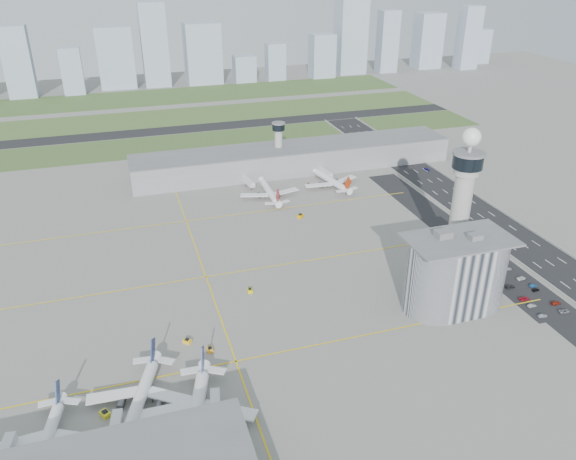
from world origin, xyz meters
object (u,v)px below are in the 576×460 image
object	(u,v)px
tug_5	(308,184)
car_lot_9	(533,286)
airplane_far_a	(269,187)
airplane_far_b	(331,177)
car_lot_2	(524,299)
car_hw_2	(427,169)
airplane_near_b	(139,392)
car_lot_7	(556,303)
airplane_near_c	(195,407)
car_lot_10	(521,278)
tug_2	(210,349)
car_hw_4	(368,145)
secondary_tower	(279,142)
tug_1	(187,341)
car_hw_1	(490,221)
admin_building	(455,273)
control_tower	(463,193)
jet_bridge_near_2	(216,428)
jet_bridge_near_1	(112,452)
tug_0	(105,413)
tug_4	(300,216)
car_lot_1	(532,305)
tug_3	(250,290)
car_lot_6	(564,311)
jet_bridge_far_0	(244,180)
car_lot_3	(510,287)
airplane_near_a	(44,437)
car_lot_4	(496,279)

from	to	relation	value
tug_5	car_lot_9	size ratio (longest dim) A/B	0.74
airplane_far_a	airplane_far_b	size ratio (longest dim) A/B	0.98
car_lot_2	car_hw_2	xyz separation A→B (m)	(39.76, 147.76, -0.02)
airplane_near_b	car_lot_7	bearing A→B (deg)	111.99
airplane_near_c	car_lot_10	size ratio (longest dim) A/B	10.28
tug_2	car_hw_4	distance (m)	252.64
car_lot_2	car_hw_2	distance (m)	153.02
secondary_tower	tug_1	world-z (taller)	secondary_tower
airplane_near_c	car_hw_1	size ratio (longest dim) A/B	13.60
admin_building	car_lot_7	size ratio (longest dim) A/B	9.38
airplane_near_c	car_lot_9	distance (m)	155.43
airplane_far_b	car_lot_10	xyz separation A→B (m)	(40.31, -127.90, -5.35)
control_tower	car_lot_10	distance (m)	45.90
jet_bridge_near_2	jet_bridge_near_1	bearing A→B (deg)	100.00
car_hw_1	tug_0	bearing A→B (deg)	-160.72
tug_4	car_lot_1	xyz separation A→B (m)	(62.91, -109.39, -0.41)
airplane_near_c	airplane_far_a	bearing A→B (deg)	173.42
admin_building	airplane_far_b	world-z (taller)	admin_building
secondary_tower	admin_building	size ratio (longest dim) A/B	0.76
airplane_near_b	tug_4	bearing A→B (deg)	161.03
tug_3	car_lot_6	xyz separation A→B (m)	(116.93, -53.00, -0.21)
tug_1	tug_4	world-z (taller)	tug_4
airplane_near_c	car_lot_2	xyz separation A→B (m)	(141.12, 25.98, -5.61)
jet_bridge_near_2	tug_2	world-z (taller)	jet_bridge_near_2
airplane_far_a	jet_bridge_far_0	world-z (taller)	airplane_far_a
tug_0	car_lot_3	xyz separation A→B (m)	(168.38, 24.42, -0.36)
airplane_near_b	car_lot_9	bearing A→B (deg)	116.72
car_lot_9	car_hw_4	xyz separation A→B (m)	(13.75, 198.57, -0.04)
airplane_far_a	car_hw_4	bearing A→B (deg)	-53.01
tug_1	airplane_far_a	bearing A→B (deg)	15.59
tug_3	airplane_near_a	bearing A→B (deg)	-134.56
airplane_far_b	tug_1	size ratio (longest dim) A/B	14.40
airplane_near_b	car_lot_3	world-z (taller)	airplane_near_b
secondary_tower	jet_bridge_near_1	xyz separation A→B (m)	(-113.00, -211.00, -15.95)
jet_bridge_far_0	car_lot_9	xyz separation A→B (m)	(91.84, -152.81, -2.25)
car_lot_9	car_hw_2	world-z (taller)	car_hw_2
control_tower	airplane_near_c	xyz separation A→B (m)	(-129.86, -62.19, -28.78)
airplane_far_a	airplane_near_b	bearing A→B (deg)	151.60
tug_4	car_lot_4	distance (m)	106.92
tug_0	car_lot_3	bearing A→B (deg)	157.93
car_lot_6	car_hw_2	xyz separation A→B (m)	(30.31, 160.19, -0.02)
car_lot_3	car_hw_2	size ratio (longest dim) A/B	0.98
tug_0	tug_3	size ratio (longest dim) A/B	1.17
control_tower	car_lot_4	world-z (taller)	control_tower
control_tower	car_hw_4	world-z (taller)	control_tower
tug_1	car_lot_3	distance (m)	138.52
airplane_near_b	car_hw_2	size ratio (longest dim) A/B	9.27
admin_building	control_tower	bearing A→B (deg)	56.30
tug_0	car_hw_4	bearing A→B (deg)	-161.40
car_lot_6	car_hw_4	world-z (taller)	car_lot_6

